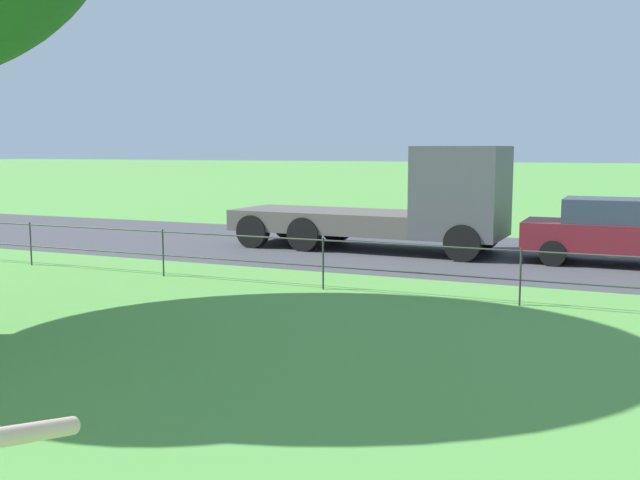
# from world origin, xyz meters

# --- Properties ---
(street_strip) EXTENTS (80.00, 7.88, 0.01)m
(street_strip) POSITION_xyz_m (0.00, 19.47, 0.00)
(street_strip) COLOR #424247
(street_strip) RESTS_ON ground
(park_fence) EXTENTS (36.81, 0.04, 1.00)m
(park_fence) POSITION_xyz_m (0.00, 13.71, 0.67)
(park_fence) COLOR #333833
(park_fence) RESTS_ON ground
(flatbed_truck_far_left) EXTENTS (7.37, 2.62, 2.75)m
(flatbed_truck_far_left) POSITION_xyz_m (-3.72, 19.32, 1.22)
(flatbed_truck_far_left) COLOR #4C4C51
(flatbed_truck_far_left) RESTS_ON ground
(car_maroon_right) EXTENTS (4.01, 1.84, 1.54)m
(car_maroon_right) POSITION_xyz_m (1.30, 19.14, 0.78)
(car_maroon_right) COLOR maroon
(car_maroon_right) RESTS_ON ground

